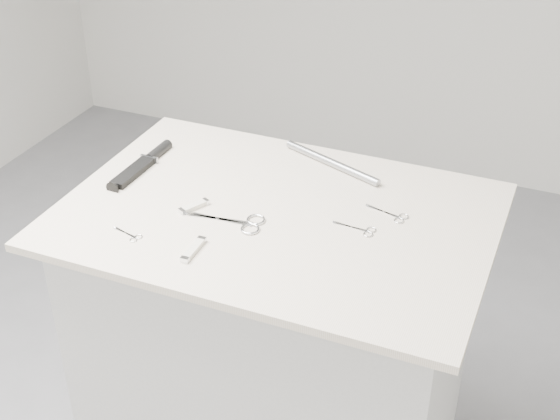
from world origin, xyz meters
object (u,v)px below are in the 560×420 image
at_px(tiny_scissors, 130,235).
at_px(pocket_knife_a, 194,207).
at_px(embroidery_scissors_a, 361,230).
at_px(embroidery_scissors_b, 393,215).
at_px(pocket_knife_b, 194,249).
at_px(large_shears, 240,222).
at_px(sheathed_knife, 145,162).
at_px(plinth, 277,362).
at_px(metal_rail, 332,163).

xyz_separation_m(tiny_scissors, pocket_knife_a, (0.08, 0.16, 0.00)).
relative_size(embroidery_scissors_a, embroidery_scissors_b, 0.94).
height_order(embroidery_scissors_b, pocket_knife_a, pocket_knife_a).
relative_size(embroidery_scissors_b, pocket_knife_b, 1.15).
bearing_deg(large_shears, sheathed_knife, 150.58).
bearing_deg(embroidery_scissors_a, plinth, -174.70).
bearing_deg(pocket_knife_a, tiny_scissors, -179.28).
relative_size(embroidery_scissors_b, sheathed_knife, 0.43).
bearing_deg(pocket_knife_b, plinth, -26.79).
xyz_separation_m(tiny_scissors, metal_rail, (0.31, 0.48, 0.01)).
relative_size(plinth, pocket_knife_b, 9.73).
bearing_deg(pocket_knife_a, large_shears, -70.38).
xyz_separation_m(embroidery_scissors_a, sheathed_knife, (-0.61, 0.07, 0.01)).
bearing_deg(sheathed_knife, tiny_scissors, -153.08).
bearing_deg(pocket_knife_b, tiny_scissors, 89.28).
bearing_deg(large_shears, embroidery_scissors_b, 22.31).
bearing_deg(metal_rail, pocket_knife_b, -107.30).
xyz_separation_m(plinth, metal_rail, (0.04, 0.26, 0.48)).
xyz_separation_m(embroidery_scissors_b, sheathed_knife, (-0.66, -0.01, 0.01)).
bearing_deg(large_shears, embroidery_scissors_a, 11.29).
relative_size(plinth, metal_rail, 2.97).
distance_m(pocket_knife_a, pocket_knife_b, 0.18).
height_order(sheathed_knife, pocket_knife_a, sheathed_knife).
bearing_deg(tiny_scissors, pocket_knife_a, 78.78).
xyz_separation_m(pocket_knife_a, metal_rail, (0.23, 0.32, 0.01)).
bearing_deg(pocket_knife_b, metal_rail, -18.35).
bearing_deg(tiny_scissors, large_shears, 49.50).
relative_size(plinth, embroidery_scissors_a, 9.01).
bearing_deg(large_shears, pocket_knife_a, 167.41).
bearing_deg(plinth, tiny_scissors, -140.59).
relative_size(embroidery_scissors_a, metal_rail, 0.33).
bearing_deg(large_shears, metal_rail, 67.62).
distance_m(plinth, pocket_knife_b, 0.53).
xyz_separation_m(pocket_knife_a, pocket_knife_b, (0.08, -0.16, 0.00)).
bearing_deg(plinth, pocket_knife_a, -162.47).
bearing_deg(pocket_knife_a, pocket_knife_b, -125.48).
bearing_deg(sheathed_knife, metal_rail, -66.06).
xyz_separation_m(plinth, tiny_scissors, (-0.26, -0.22, 0.47)).
distance_m(plinth, tiny_scissors, 0.58).
height_order(sheathed_knife, pocket_knife_b, sheathed_knife).
distance_m(pocket_knife_a, metal_rail, 0.39).
bearing_deg(embroidery_scissors_b, metal_rail, 155.93).
distance_m(tiny_scissors, sheathed_knife, 0.33).
bearing_deg(embroidery_scissors_b, tiny_scissors, -134.54).
relative_size(embroidery_scissors_a, pocket_knife_b, 1.08).
distance_m(plinth, sheathed_knife, 0.63).
distance_m(embroidery_scissors_b, pocket_knife_b, 0.47).
bearing_deg(metal_rail, large_shears, -107.01).
relative_size(tiny_scissors, pocket_knife_b, 0.85).
bearing_deg(pocket_knife_a, metal_rail, -8.94).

